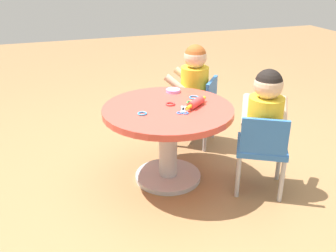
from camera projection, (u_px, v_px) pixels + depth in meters
ground_plane at (168, 178)px, 2.60m from camera, size 10.00×10.00×0.00m
craft_table at (168, 127)px, 2.45m from camera, size 0.83×0.83×0.51m
child_chair_left at (262, 148)px, 2.34m from camera, size 0.41×0.41×0.54m
seated_child_left at (266, 111)px, 2.29m from camera, size 0.43×0.41×0.51m
child_chair_right at (198, 107)px, 2.98m from camera, size 0.42×0.42×0.54m
seated_child_right at (194, 78)px, 2.90m from camera, size 0.43×0.44×0.51m
rolling_pin at (196, 103)px, 2.40m from camera, size 0.16×0.19×0.05m
craft_scissors at (183, 111)px, 2.32m from camera, size 0.14×0.10×0.01m
playdough_blob_0 at (173, 91)px, 2.66m from camera, size 0.10×0.10×0.02m
cookie_cutter_0 at (170, 104)px, 2.43m from camera, size 0.06×0.06×0.01m
cookie_cutter_1 at (194, 97)px, 2.55m from camera, size 0.07×0.07×0.01m
cookie_cutter_2 at (191, 102)px, 2.46m from camera, size 0.06×0.06×0.01m
cookie_cutter_3 at (142, 113)px, 2.29m from camera, size 0.06×0.06×0.01m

